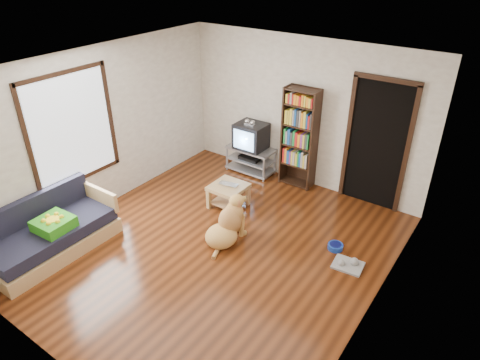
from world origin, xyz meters
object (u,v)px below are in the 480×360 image
Objects in this scene: laptop at (227,186)px; bookshelf at (300,133)px; tv_stand at (251,159)px; sofa at (52,235)px; crt_tv at (252,135)px; grey_rag at (348,265)px; green_cushion at (54,224)px; coffee_table at (228,192)px; dog at (227,225)px; dog_bowl at (335,247)px.

bookshelf is (0.56, 1.38, 0.59)m from laptop.
sofa is (-0.97, -3.63, -0.01)m from tv_stand.
tv_stand is 1.55× the size of crt_tv.
grey_rag is 0.22× the size of bookshelf.
green_cushion reaches higher than laptop.
green_cushion is at bearing -117.66° from coffee_table.
grey_rag is 3.06m from tv_stand.
green_cushion is at bearing -127.12° from laptop.
green_cushion reaches higher than tv_stand.
green_cushion is 2.42m from dog.
grey_rag is 2.54m from bookshelf.
bookshelf reaches higher than dog.
dog_bowl is (3.19, 2.34, -0.46)m from green_cushion.
coffee_table is 0.94m from dog.
green_cushion is at bearing -143.75° from dog_bowl.
dog is (-1.40, -0.73, 0.23)m from dog_bowl.
coffee_table is (0.39, -1.25, 0.01)m from tv_stand.
dog is at bearing -62.33° from laptop.
grey_rag is 0.69× the size of crt_tv.
sofa reaches higher than grey_rag.
crt_tv reaches higher than sofa.
tv_stand is 0.47m from crt_tv.
tv_stand is 1.00× the size of dog.
tv_stand is 0.50× the size of bookshelf.
tv_stand is at bearing 149.86° from grey_rag.
laptop is 2.72m from sofa.
laptop is 0.18× the size of bookshelf.
tv_stand is (-0.39, 1.28, -0.14)m from laptop.
bookshelf reaches higher than tv_stand.
dog is (1.91, 1.62, 0.01)m from sofa.
coffee_table is at bearing 80.84° from laptop.
dog reaches higher than coffee_table.
dog_bowl is 0.12× the size of sofa.
laptop is 0.93m from dog.
green_cushion is 2.10× the size of dog_bowl.
dog_bowl is at bearing 27.55° from dog.
dog is at bearing -64.99° from tv_stand.
crt_tv is at bearing -175.68° from bookshelf.
dog reaches higher than grey_rag.
tv_stand is 2.22m from dog.
sofa is at bearing -129.34° from laptop.
dog_bowl is at bearing 35.32° from sofa.
laptop is at bearing 173.64° from grey_rag.
coffee_table is at bearing 125.73° from dog.
bookshelf reaches higher than coffee_table.
tv_stand is at bearing 151.27° from dog_bowl.
grey_rag is at bearing -7.11° from coffee_table.
crt_tv is 0.32× the size of sofa.
dog is at bearing -54.27° from coffee_table.
grey_rag is 2.28m from coffee_table.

